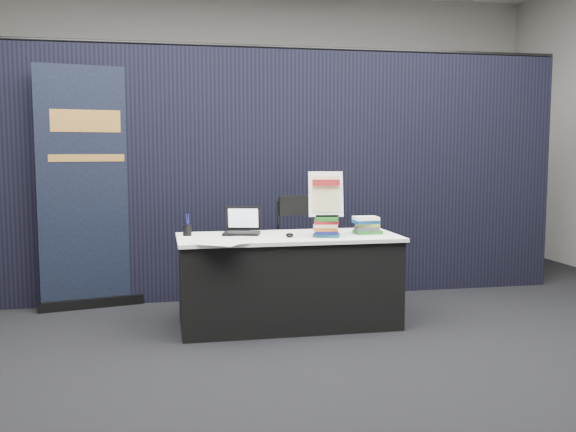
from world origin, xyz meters
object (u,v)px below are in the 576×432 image
Objects in this scene: laptop at (241,228)px; book_stack_tall at (327,227)px; display_table at (288,280)px; stacking_chair at (307,248)px; info_sign at (326,195)px; book_stack_short at (367,225)px; pullup_banner at (89,202)px.

laptop reaches higher than book_stack_tall.
display_table is 0.50m from stacking_chair.
info_sign is at bearing 90.00° from book_stack_tall.
book_stack_tall reaches higher than display_table.
info_sign reaches higher than book_stack_short.
book_stack_tall is 0.60m from stacking_chair.
book_stack_tall is (0.28, -0.15, 0.45)m from display_table.
book_stack_tall is at bearing -11.07° from laptop.
laptop is 0.72m from book_stack_tall.
book_stack_short is at bearing -34.78° from pullup_banner.
book_stack_tall is 0.60× the size of info_sign.
pullup_banner is 2.02m from stacking_chair.
display_table is 7.93× the size of book_stack_tall.
pullup_banner reaches higher than info_sign.
info_sign is 2.22m from pullup_banner.
book_stack_tall is 1.12× the size of book_stack_short.
pullup_banner reaches higher than display_table.
book_stack_short is at bearing 19.63° from book_stack_tall.
info_sign is at bearing -164.53° from book_stack_short.
pullup_banner reaches higher than book_stack_short.
laptop is 1.05m from book_stack_short.
stacking_chair reaches higher than book_stack_tall.
info_sign reaches higher than display_table.
info_sign is 0.17× the size of pullup_banner.
book_stack_tall is at bearing -95.65° from stacking_chair.
display_table is 1.74× the size of stacking_chair.
laptop is at bearing 157.10° from display_table.
display_table is at bearing 166.19° from info_sign.
laptop is at bearing -168.90° from stacking_chair.
info_sign reaches higher than book_stack_tall.
stacking_chair is at bearing 103.57° from info_sign.
book_stack_tall is 0.26m from info_sign.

